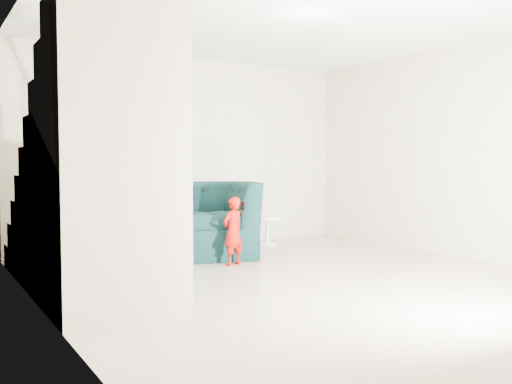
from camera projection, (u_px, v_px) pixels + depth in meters
floor at (306, 281)px, 5.51m from camera, size 5.50×5.50×0.00m
ceiling at (307, 12)px, 5.37m from camera, size 5.50×5.50×0.00m
back_wall at (190, 153)px, 7.77m from camera, size 5.00×0.00×5.00m
left_wall at (45, 143)px, 4.11m from camera, size 0.00×5.50×5.50m
right_wall at (466, 151)px, 6.76m from camera, size 0.00×5.50×5.50m
armchair at (196, 219)px, 7.03m from camera, size 1.79×1.67×0.96m
toddler at (233, 231)px, 6.34m from camera, size 0.33×0.27×0.80m
side_table at (267, 226)px, 7.92m from camera, size 0.42×0.42×0.42m
staircase at (92, 191)px, 4.87m from camera, size 1.02×3.03×3.62m
cushion at (185, 198)px, 7.27m from camera, size 0.38×0.18×0.37m
throw at (148, 212)px, 6.67m from camera, size 0.04×0.43×0.48m
phone at (243, 206)px, 6.33m from camera, size 0.04×0.05×0.10m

